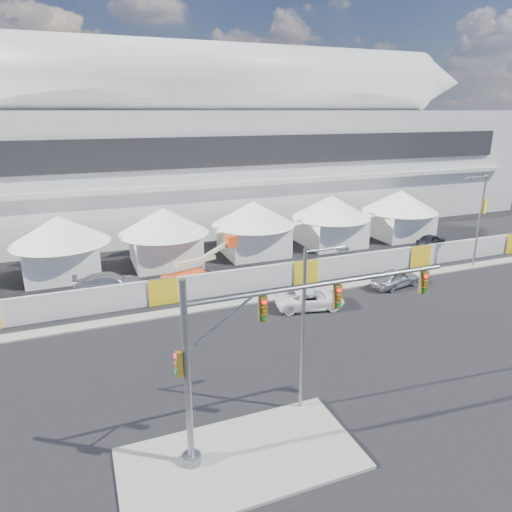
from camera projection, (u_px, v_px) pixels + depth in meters
name	position (u px, v px, depth m)	size (l,w,h in m)	color
ground	(329.00, 391.00, 23.90)	(160.00, 160.00, 0.00)	black
median_island	(241.00, 459.00, 19.13)	(10.00, 5.00, 0.15)	gray
far_curb	(450.00, 269.00, 41.93)	(80.00, 1.20, 0.12)	gray
stadium	(232.00, 146.00, 60.84)	(80.00, 24.80, 21.98)	silver
tent_row	(210.00, 227.00, 44.39)	(53.40, 8.40, 5.40)	white
hoarding_fence	(305.00, 272.00, 38.54)	(70.00, 0.25, 2.00)	silver
scaffold_tower	(474.00, 165.00, 70.01)	(4.40, 4.40, 12.00)	#595B60
sedan_silver	(395.00, 278.00, 37.80)	(4.45, 1.79, 1.52)	#ABACB0
pickup_curb	(310.00, 299.00, 33.70)	(5.10, 2.35, 1.42)	white
lot_car_b	(431.00, 240.00, 49.17)	(3.88, 1.56, 1.32)	black
lot_car_c	(109.00, 283.00, 36.71)	(5.41, 2.20, 1.57)	#A3A3A8
traffic_mast	(248.00, 354.00, 18.28)	(12.20, 0.79, 8.08)	slate
streetlight_median	(307.00, 319.00, 21.06)	(2.25, 0.23, 8.13)	slate
streetlight_curb	(479.00, 215.00, 41.30)	(2.55, 0.58, 8.63)	slate
boom_lift	(192.00, 274.00, 38.08)	(7.18, 2.54, 3.53)	#D64414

